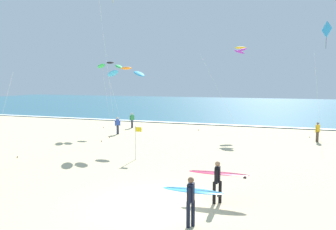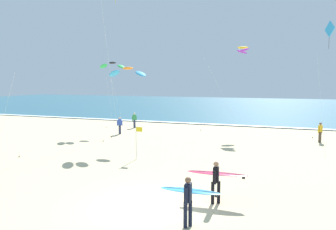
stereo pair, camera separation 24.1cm
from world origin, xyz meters
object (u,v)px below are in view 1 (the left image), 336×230
object	(u,v)px
kite_arc_charcoal_low	(110,65)
bystander_yellow_top	(317,132)
bystander_blue_top	(118,125)
surfer_lead	(218,176)
kite_arc_amber_far	(126,72)
surfer_trailing	(192,195)
kite_arc_golden_close	(240,50)
bystander_green_top	(132,120)
lifeguard_flag	(136,139)
kite_diamond_cobalt_high	(326,33)

from	to	relation	value
kite_arc_charcoal_low	bystander_yellow_top	xyz separation A→B (m)	(18.53, 0.14, -5.58)
bystander_yellow_top	bystander_blue_top	bearing A→B (deg)	-173.55
surfer_lead	kite_arc_amber_far	world-z (taller)	kite_arc_amber_far
surfer_trailing	kite_arc_golden_close	distance (m)	22.15
surfer_trailing	bystander_blue_top	size ratio (longest dim) A/B	1.34
kite_arc_amber_far	kite_arc_golden_close	size ratio (longest dim) A/B	0.73
surfer_lead	bystander_yellow_top	world-z (taller)	surfer_lead
surfer_trailing	bystander_green_top	xyz separation A→B (m)	(-11.66, 19.72, -0.23)
kite_arc_amber_far	bystander_blue_top	world-z (taller)	kite_arc_amber_far
bystander_blue_top	bystander_yellow_top	bearing A→B (deg)	6.45
kite_arc_charcoal_low	lifeguard_flag	size ratio (longest dim) A/B	3.20
bystander_green_top	surfer_lead	bearing A→B (deg)	-55.11
kite_diamond_cobalt_high	bystander_green_top	bearing A→B (deg)	174.79
surfer_lead	bystander_green_top	distance (m)	21.18
surfer_trailing	lifeguard_flag	distance (m)	9.35
bystander_blue_top	kite_arc_amber_far	bearing A→B (deg)	-54.01
surfer_trailing	kite_diamond_cobalt_high	xyz separation A→B (m)	(6.04, 18.10, 7.55)
kite_arc_golden_close	bystander_green_top	distance (m)	12.89
kite_arc_amber_far	kite_arc_charcoal_low	world-z (taller)	kite_arc_charcoal_low
kite_diamond_cobalt_high	kite_arc_charcoal_low	size ratio (longest dim) A/B	1.42
kite_arc_charcoal_low	bystander_blue_top	size ratio (longest dim) A/B	4.23
surfer_lead	kite_arc_amber_far	size ratio (longest dim) A/B	0.42
surfer_trailing	kite_diamond_cobalt_high	world-z (taller)	kite_diamond_cobalt_high
bystander_green_top	bystander_blue_top	bearing A→B (deg)	-83.14
kite_arc_golden_close	bystander_blue_top	distance (m)	13.54
surfer_lead	lifeguard_flag	size ratio (longest dim) A/B	1.19
surfer_lead	lifeguard_flag	world-z (taller)	lifeguard_flag
kite_arc_amber_far	kite_diamond_cobalt_high	distance (m)	15.93
kite_arc_amber_far	bystander_yellow_top	bearing A→B (deg)	23.88
lifeguard_flag	kite_arc_golden_close	bearing A→B (deg)	71.14
kite_arc_amber_far	kite_diamond_cobalt_high	xyz separation A→B (m)	(14.15, 6.65, 3.07)
surfer_lead	bystander_blue_top	world-z (taller)	surfer_lead
bystander_blue_top	lifeguard_flag	bearing A→B (deg)	-55.26
bystander_yellow_top	lifeguard_flag	xyz separation A→B (m)	(-11.23, -10.04, 0.45)
kite_arc_golden_close	kite_arc_charcoal_low	bearing A→B (deg)	-163.03
kite_arc_golden_close	bystander_green_top	world-z (taller)	kite_arc_golden_close
kite_arc_golden_close	bystander_yellow_top	xyz separation A→B (m)	(6.61, -3.50, -6.97)
kite_arc_amber_far	kite_arc_golden_close	xyz separation A→B (m)	(7.21, 9.62, 2.26)
kite_diamond_cobalt_high	kite_arc_charcoal_low	world-z (taller)	kite_diamond_cobalt_high
surfer_lead	lifeguard_flag	distance (m)	7.93
kite_diamond_cobalt_high	bystander_yellow_top	size ratio (longest dim) A/B	5.99
kite_diamond_cobalt_high	bystander_green_top	size ratio (longest dim) A/B	5.99
bystander_blue_top	lifeguard_flag	size ratio (longest dim) A/B	0.76
surfer_trailing	kite_arc_charcoal_low	world-z (taller)	kite_arc_charcoal_low
kite_diamond_cobalt_high	kite_arc_golden_close	bearing A→B (deg)	156.80
surfer_lead	surfer_trailing	bearing A→B (deg)	-101.07
kite_arc_golden_close	lifeguard_flag	size ratio (longest dim) A/B	3.86
kite_arc_charcoal_low	kite_arc_golden_close	world-z (taller)	kite_arc_golden_close
surfer_trailing	bystander_yellow_top	size ratio (longest dim) A/B	1.34
surfer_lead	kite_arc_charcoal_low	world-z (taller)	kite_arc_charcoal_low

